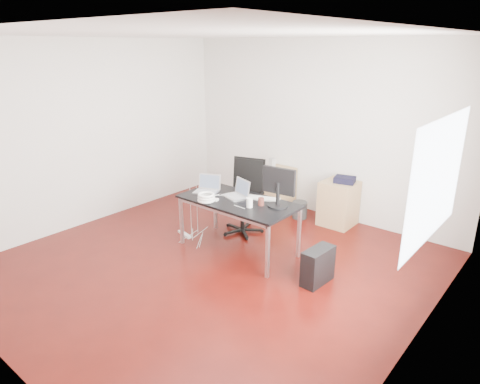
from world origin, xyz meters
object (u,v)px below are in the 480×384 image
Objects in this scene: desk at (238,204)px; pc_tower at (318,266)px; office_chair at (245,193)px; filing_cabinet_left at (277,188)px; filing_cabinet_right at (338,203)px.

desk reaches higher than pc_tower.
filing_cabinet_left is at bearing 83.34° from office_chair.
office_chair is 1.51m from filing_cabinet_right.
filing_cabinet_left reaches higher than pc_tower.
filing_cabinet_left is (-0.55, 1.69, -0.33)m from desk.
filing_cabinet_left is (-0.19, 1.11, -0.26)m from office_chair.
filing_cabinet_right is at bearing 69.55° from desk.
filing_cabinet_right is (0.99, 1.11, -0.26)m from office_chair.
desk is 0.68m from office_chair.
filing_cabinet_left is 1.56× the size of pc_tower.
desk is 3.56× the size of pc_tower.
filing_cabinet_left is at bearing 139.99° from pc_tower.
office_chair is (-0.36, 0.58, -0.07)m from desk.
pc_tower is at bearing -69.71° from filing_cabinet_right.
pc_tower is (1.63, -0.64, -0.39)m from office_chair.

